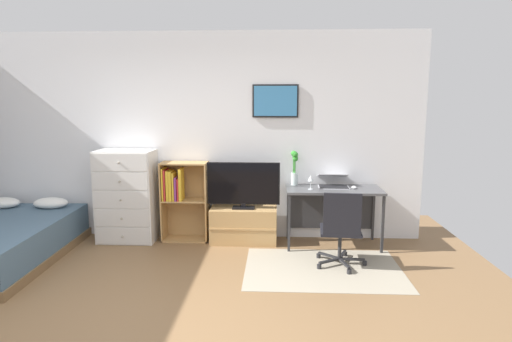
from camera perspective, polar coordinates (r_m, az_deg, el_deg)
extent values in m
plane|color=brown|center=(3.78, -16.36, -19.67)|extent=(7.20, 7.20, 0.00)
cube|color=white|center=(5.68, -8.99, 4.60)|extent=(6.12, 0.06, 2.70)
cube|color=black|center=(5.49, 2.64, 9.43)|extent=(0.59, 0.02, 0.42)
cube|color=teal|center=(5.48, 2.64, 9.43)|extent=(0.55, 0.01, 0.38)
cube|color=#9E937F|center=(4.80, 9.03, -12.88)|extent=(1.70, 1.20, 0.01)
ellipsoid|color=white|center=(6.44, -31.05, -3.72)|extent=(0.45, 0.30, 0.14)
ellipsoid|color=white|center=(6.13, -25.97, -3.91)|extent=(0.45, 0.30, 0.14)
cube|color=silver|center=(5.74, -17.03, -3.25)|extent=(0.73, 0.42, 1.19)
cube|color=silver|center=(5.67, -17.54, -8.39)|extent=(0.69, 0.01, 0.22)
sphere|color=#A59E8C|center=(5.65, -17.60, -8.44)|extent=(0.03, 0.03, 0.03)
cube|color=silver|center=(5.60, -17.66, -6.09)|extent=(0.69, 0.01, 0.22)
sphere|color=#A59E8C|center=(5.59, -17.72, -6.13)|extent=(0.03, 0.03, 0.03)
cube|color=silver|center=(5.54, -17.78, -3.73)|extent=(0.69, 0.01, 0.22)
sphere|color=#A59E8C|center=(5.53, -17.84, -3.76)|extent=(0.03, 0.03, 0.03)
cube|color=silver|center=(5.50, -17.90, -1.33)|extent=(0.69, 0.01, 0.22)
sphere|color=#A59E8C|center=(5.48, -17.96, -1.36)|extent=(0.03, 0.03, 0.03)
cube|color=silver|center=(5.46, -18.03, 1.11)|extent=(0.69, 0.01, 0.22)
sphere|color=#A59E8C|center=(5.45, -18.08, 1.09)|extent=(0.03, 0.03, 0.03)
cube|color=tan|center=(5.68, -12.42, -4.01)|extent=(0.02, 0.30, 1.04)
cube|color=tan|center=(5.55, -6.61, -4.15)|extent=(0.02, 0.30, 1.04)
cube|color=tan|center=(5.75, -9.40, -9.03)|extent=(0.60, 0.30, 0.02)
cube|color=tan|center=(5.60, -9.55, -3.88)|extent=(0.56, 0.30, 0.02)
cube|color=tan|center=(5.51, -9.69, 1.07)|extent=(0.56, 0.30, 0.02)
cube|color=tan|center=(5.75, -9.24, -3.75)|extent=(0.60, 0.01, 1.04)
cube|color=gold|center=(5.60, -12.28, -1.69)|extent=(0.02, 0.23, 0.42)
cube|color=red|center=(5.59, -12.01, -1.79)|extent=(0.02, 0.24, 0.40)
cube|color=gold|center=(5.58, -11.67, -1.86)|extent=(0.03, 0.22, 0.39)
cube|color=gold|center=(5.56, -11.34, -1.92)|extent=(0.03, 0.20, 0.38)
cube|color=gold|center=(5.55, -10.98, -2.04)|extent=(0.02, 0.19, 0.36)
cube|color=#8C388C|center=(5.56, -10.62, -2.31)|extent=(0.02, 0.22, 0.30)
cube|color=red|center=(5.54, -10.35, -2.45)|extent=(0.02, 0.18, 0.29)
cube|color=gold|center=(5.53, -10.05, -1.77)|extent=(0.03, 0.20, 0.42)
cube|color=tan|center=(5.53, -1.67, -7.29)|extent=(0.85, 0.40, 0.45)
cube|color=tan|center=(5.33, -1.84, -7.92)|extent=(0.85, 0.01, 0.02)
cube|color=black|center=(5.44, -1.69, -4.96)|extent=(0.28, 0.16, 0.02)
cube|color=black|center=(5.43, -1.70, -4.61)|extent=(0.06, 0.04, 0.05)
cube|color=black|center=(5.37, -1.71, -1.69)|extent=(0.93, 0.02, 0.54)
cube|color=black|center=(5.36, -1.72, -1.72)|extent=(0.90, 0.01, 0.51)
cube|color=#4C4C4F|center=(5.36, 10.46, -2.48)|extent=(1.18, 0.57, 0.03)
cube|color=#2D2D30|center=(5.15, 4.49, -7.06)|extent=(0.03, 0.03, 0.71)
cube|color=#2D2D30|center=(5.31, 16.75, -6.95)|extent=(0.03, 0.03, 0.71)
cube|color=#2D2D30|center=(5.64, 4.34, -5.61)|extent=(0.03, 0.03, 0.71)
cube|color=#2D2D30|center=(5.78, 15.55, -5.56)|extent=(0.03, 0.03, 0.71)
cube|color=#2D2D30|center=(5.69, 10.00, -5.21)|extent=(1.12, 0.02, 0.50)
cylinder|color=#232326|center=(4.97, 14.46, -11.97)|extent=(0.05, 0.05, 0.05)
cube|color=#232326|center=(4.94, 12.84, -11.54)|extent=(0.28, 0.05, 0.02)
cylinder|color=#232326|center=(5.20, 11.94, -10.91)|extent=(0.05, 0.05, 0.05)
cube|color=#232326|center=(5.06, 11.58, -11.01)|extent=(0.13, 0.27, 0.02)
cylinder|color=#232326|center=(5.09, 8.45, -11.27)|extent=(0.05, 0.05, 0.05)
cube|color=#232326|center=(5.00, 9.80, -11.19)|extent=(0.23, 0.20, 0.02)
cylinder|color=#232326|center=(4.78, 8.53, -12.66)|extent=(0.05, 0.05, 0.05)
cube|color=#232326|center=(4.85, 9.89, -11.87)|extent=(0.25, 0.17, 0.02)
cylinder|color=#232326|center=(4.71, 12.47, -13.15)|extent=(0.05, 0.05, 0.05)
cube|color=#232326|center=(4.81, 11.82, -12.10)|extent=(0.09, 0.28, 0.02)
cylinder|color=#232326|center=(4.88, 11.25, -9.73)|extent=(0.04, 0.04, 0.30)
cube|color=black|center=(4.82, 11.31, -7.87)|extent=(0.47, 0.47, 0.03)
cube|color=black|center=(4.57, 11.58, -5.73)|extent=(0.40, 0.07, 0.45)
cube|color=#B7B7BC|center=(5.40, 10.44, -2.16)|extent=(0.39, 0.27, 0.01)
cube|color=black|center=(5.39, 10.45, -2.10)|extent=(0.36, 0.24, 0.00)
cube|color=#B7B7BC|center=(5.53, 10.31, -0.57)|extent=(0.39, 0.25, 0.07)
cube|color=#234C5B|center=(5.52, 10.31, -0.57)|extent=(0.36, 0.23, 0.06)
ellipsoid|color=silver|center=(5.39, 13.09, -2.17)|extent=(0.06, 0.10, 0.03)
cylinder|color=silver|center=(5.49, 5.22, -1.06)|extent=(0.09, 0.09, 0.16)
cylinder|color=#3D8438|center=(5.47, 5.31, 0.13)|extent=(0.01, 0.01, 0.29)
sphere|color=#308B2C|center=(5.45, 5.34, 1.66)|extent=(0.07, 0.07, 0.07)
cylinder|color=#3D8438|center=(5.48, 5.27, 0.28)|extent=(0.01, 0.01, 0.32)
sphere|color=#308B2C|center=(5.45, 5.29, 1.96)|extent=(0.07, 0.07, 0.07)
cylinder|color=#3D8438|center=(5.48, 5.07, 0.50)|extent=(0.01, 0.01, 0.36)
sphere|color=#308B2C|center=(5.45, 5.10, 2.38)|extent=(0.07, 0.07, 0.07)
cylinder|color=#3D8438|center=(5.46, 5.18, 0.46)|extent=(0.01, 0.01, 0.36)
sphere|color=#308B2C|center=(5.43, 5.21, 2.35)|extent=(0.07, 0.07, 0.07)
cylinder|color=#3D8438|center=(5.45, 5.30, 0.40)|extent=(0.01, 0.01, 0.35)
sphere|color=#308B2C|center=(5.43, 5.33, 2.23)|extent=(0.07, 0.07, 0.07)
cylinder|color=silver|center=(5.25, 7.37, -2.45)|extent=(0.06, 0.06, 0.01)
cylinder|color=silver|center=(5.24, 7.38, -1.88)|extent=(0.01, 0.01, 0.10)
cone|color=silver|center=(5.22, 7.40, -0.94)|extent=(0.07, 0.07, 0.07)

